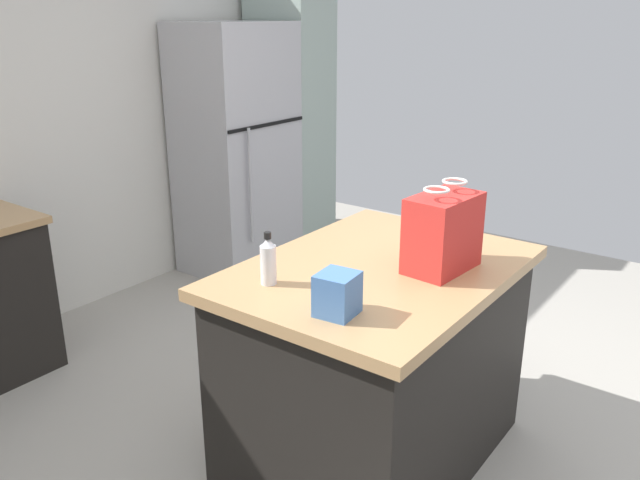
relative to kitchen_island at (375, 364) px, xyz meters
name	(u,v)px	position (x,y,z in m)	size (l,w,h in m)	color
ground	(414,452)	(0.12, -0.15, -0.47)	(6.38, 6.38, 0.00)	#ADA89E
back_wall	(46,121)	(0.10, 2.50, 0.80)	(5.01, 0.13, 2.53)	silver
kitchen_island	(375,364)	(0.00, 0.00, 0.00)	(1.31, 0.97, 0.93)	black
refrigerator	(237,150)	(1.38, 2.12, 0.46)	(0.82, 0.66, 1.86)	#B7B7BC
tall_cabinet	(291,117)	(2.04, 2.12, 0.63)	(0.46, 0.59, 2.18)	#9EB2A8
shopping_bag	(443,232)	(0.12, -0.22, 0.62)	(0.33, 0.22, 0.36)	red
small_box	(337,294)	(-0.47, -0.12, 0.53)	(0.14, 0.13, 0.15)	#4775B7
bottle	(268,261)	(-0.41, 0.24, 0.55)	(0.06, 0.06, 0.21)	white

